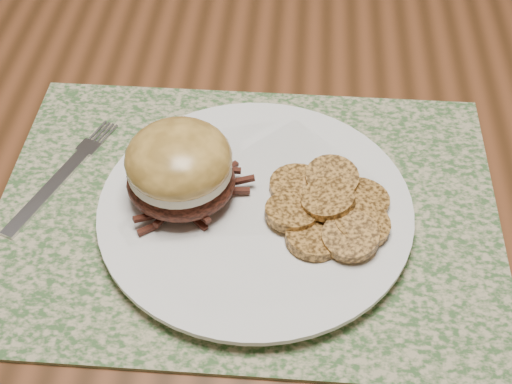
% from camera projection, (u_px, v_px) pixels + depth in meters
% --- Properties ---
extents(ground, '(3.50, 3.50, 0.00)m').
position_uv_depth(ground, '(169.00, 363.00, 1.38)').
color(ground, brown).
rests_on(ground, ground).
extents(dining_table, '(1.50, 0.90, 0.75)m').
position_uv_depth(dining_table, '(120.00, 92.00, 0.88)').
color(dining_table, brown).
rests_on(dining_table, ground).
extents(placemat, '(0.45, 0.33, 0.00)m').
position_uv_depth(placemat, '(247.00, 210.00, 0.64)').
color(placemat, '#3B5E30').
rests_on(placemat, dining_table).
extents(dinner_plate, '(0.26, 0.26, 0.02)m').
position_uv_depth(dinner_plate, '(255.00, 211.00, 0.63)').
color(dinner_plate, white).
rests_on(dinner_plate, placemat).
extents(pork_sandwich, '(0.10, 0.09, 0.07)m').
position_uv_depth(pork_sandwich, '(180.00, 168.00, 0.60)').
color(pork_sandwich, black).
rests_on(pork_sandwich, dinner_plate).
extents(roasted_potatoes, '(0.12, 0.13, 0.03)m').
position_uv_depth(roasted_potatoes, '(330.00, 206.00, 0.61)').
color(roasted_potatoes, '#B97E36').
rests_on(roasted_potatoes, dinner_plate).
extents(fork, '(0.07, 0.16, 0.00)m').
position_uv_depth(fork, '(63.00, 175.00, 0.67)').
color(fork, '#B8B7BF').
rests_on(fork, placemat).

